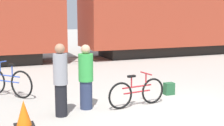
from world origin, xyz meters
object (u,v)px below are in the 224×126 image
person_in_grey (61,80)px  backpack (169,89)px  bicycle_blue (8,82)px  person_in_green (86,77)px  bicycle_maroon (137,92)px  traffic_cone (24,114)px

person_in_grey → backpack: size_ratio=4.80×
bicycle_blue → person_in_grey: person_in_grey is taller
bicycle_blue → person_in_green: 2.58m
bicycle_maroon → backpack: (1.35, 0.68, -0.18)m
person_in_green → traffic_cone: (-1.53, -0.69, -0.52)m
person_in_grey → backpack: 3.40m
person_in_green → backpack: bearing=-177.7°
backpack → person_in_grey: bearing=-167.4°
person_in_green → traffic_cone: size_ratio=2.83×
bicycle_maroon → person_in_grey: size_ratio=0.99×
person_in_grey → backpack: person_in_grey is taller
backpack → person_in_green: bearing=-171.0°
person_in_green → traffic_cone: 1.76m
bicycle_maroon → traffic_cone: (-2.76, -0.42, -0.10)m
traffic_cone → bicycle_blue: bearing=93.0°
bicycle_maroon → backpack: size_ratio=4.73×
traffic_cone → person_in_grey: bearing=23.6°
person_in_green → person_in_grey: bearing=18.5°
traffic_cone → person_in_green: bearing=24.3°
person_in_grey → bicycle_maroon: bearing=44.4°
bicycle_maroon → traffic_cone: size_ratio=2.93×
bicycle_maroon → person_in_grey: 1.97m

